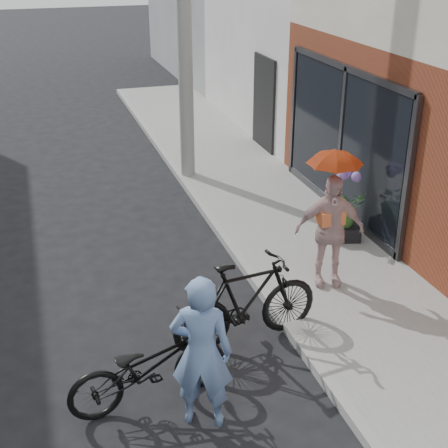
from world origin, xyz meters
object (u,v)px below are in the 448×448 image
officer (202,353)px  planter (345,231)px  bike_right (247,302)px  bike_left (148,367)px  kimono_woman (329,231)px

officer → planter: (3.25, 3.15, -0.61)m
officer → bike_right: bearing=-104.1°
bike_left → bike_right: bike_right is taller
kimono_woman → planter: (0.91, 1.17, -0.68)m
kimono_woman → planter: 1.63m
bike_left → kimono_woman: bearing=-69.5°
kimono_woman → planter: bearing=67.3°
bike_left → planter: 4.60m
bike_left → bike_right: size_ratio=0.92×
kimono_woman → bike_left: bearing=-136.3°
officer → kimono_woman: kimono_woman is taller
bike_left → kimono_woman: kimono_woman is taller
bike_right → kimono_woman: bearing=-67.6°
planter → kimono_woman: bearing=-127.7°
bike_left → bike_right: (1.33, 0.70, 0.11)m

